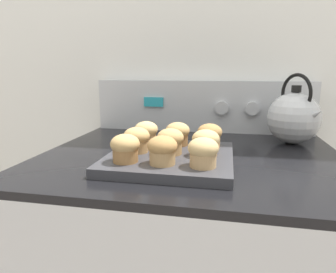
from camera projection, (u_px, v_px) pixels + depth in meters
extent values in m
cube|color=silver|center=(205.00, 57.00, 1.10)|extent=(8.00, 0.05, 2.40)
cube|color=black|center=(192.00, 156.00, 0.81)|extent=(0.79, 0.67, 0.02)
cube|color=#B7BABF|center=(202.00, 106.00, 1.08)|extent=(0.77, 0.05, 0.18)
cube|color=teal|center=(154.00, 102.00, 1.08)|extent=(0.07, 0.01, 0.03)
cylinder|color=#B7BABF|center=(222.00, 108.00, 1.04)|extent=(0.05, 0.02, 0.05)
cylinder|color=#B7BABF|center=(252.00, 108.00, 1.02)|extent=(0.05, 0.02, 0.05)
cylinder|color=#B7BABF|center=(284.00, 109.00, 1.00)|extent=(0.05, 0.02, 0.05)
cube|color=#38383D|center=(170.00, 158.00, 0.72)|extent=(0.29, 0.29, 0.02)
cylinder|color=olive|center=(125.00, 154.00, 0.65)|extent=(0.06, 0.06, 0.03)
ellipsoid|color=tan|center=(125.00, 144.00, 0.65)|extent=(0.06, 0.06, 0.04)
cylinder|color=tan|center=(162.00, 157.00, 0.64)|extent=(0.06, 0.06, 0.03)
ellipsoid|color=#B2844C|center=(162.00, 146.00, 0.63)|extent=(0.06, 0.06, 0.04)
cylinder|color=tan|center=(203.00, 159.00, 0.62)|extent=(0.06, 0.06, 0.03)
ellipsoid|color=tan|center=(203.00, 148.00, 0.61)|extent=(0.06, 0.06, 0.04)
cylinder|color=tan|center=(137.00, 146.00, 0.73)|extent=(0.06, 0.06, 0.03)
ellipsoid|color=tan|center=(137.00, 136.00, 0.73)|extent=(0.06, 0.06, 0.04)
cylinder|color=tan|center=(170.00, 147.00, 0.71)|extent=(0.06, 0.06, 0.03)
ellipsoid|color=tan|center=(170.00, 137.00, 0.71)|extent=(0.06, 0.06, 0.04)
cylinder|color=#A37A4C|center=(206.00, 149.00, 0.70)|extent=(0.06, 0.06, 0.03)
ellipsoid|color=tan|center=(206.00, 139.00, 0.70)|extent=(0.06, 0.06, 0.04)
cylinder|color=tan|center=(146.00, 138.00, 0.81)|extent=(0.06, 0.06, 0.03)
ellipsoid|color=tan|center=(146.00, 129.00, 0.81)|extent=(0.06, 0.06, 0.04)
cylinder|color=olive|center=(178.00, 139.00, 0.80)|extent=(0.06, 0.06, 0.03)
ellipsoid|color=tan|center=(178.00, 130.00, 0.79)|extent=(0.06, 0.06, 0.04)
cylinder|color=#A37A4C|center=(209.00, 141.00, 0.78)|extent=(0.06, 0.06, 0.03)
ellipsoid|color=#B2844C|center=(210.00, 132.00, 0.77)|extent=(0.06, 0.06, 0.04)
sphere|color=silver|center=(294.00, 118.00, 0.90)|extent=(0.15, 0.15, 0.15)
cylinder|color=black|center=(296.00, 89.00, 0.88)|extent=(0.03, 0.03, 0.02)
cone|color=silver|center=(314.00, 115.00, 0.83)|extent=(0.07, 0.08, 0.06)
torus|color=black|center=(296.00, 94.00, 0.88)|extent=(0.07, 0.11, 0.12)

